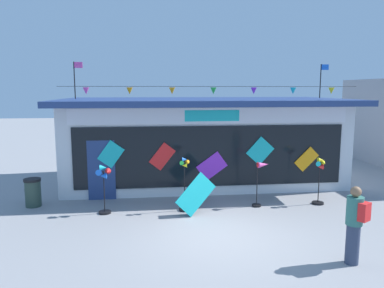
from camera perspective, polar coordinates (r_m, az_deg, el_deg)
ground_plane at (r=9.63m, az=4.32°, el=-13.86°), size 80.00×80.00×0.00m
kite_shop_building at (r=14.73m, az=1.58°, el=0.76°), size 10.68×5.58×4.69m
wind_spinner_far_left at (r=11.13m, az=-13.55°, el=-5.80°), size 0.43×0.37×1.48m
wind_spinner_left at (r=11.10m, az=-1.17°, el=-6.07°), size 0.35×0.35×1.66m
wind_spinner_center_left at (r=11.70m, az=10.65°, el=-5.05°), size 0.53×0.29×1.42m
wind_spinner_center_right at (r=12.40m, az=19.20°, el=-4.78°), size 0.38×0.37×1.53m
person_near_camera at (r=8.52m, az=23.96°, el=-11.23°), size 0.43×0.48×1.68m
trash_bin at (r=12.66m, az=-23.47°, el=-6.90°), size 0.52×0.52×0.89m
display_kite_on_ground at (r=10.79m, az=0.58°, el=-7.82°), size 1.25×0.40×1.25m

